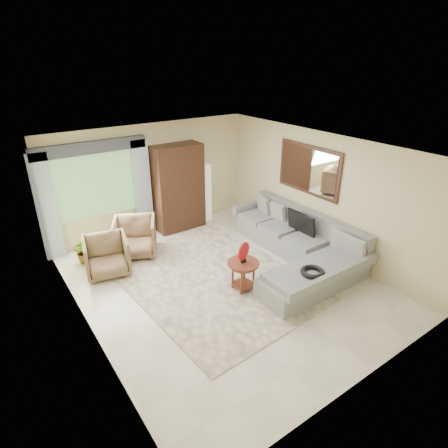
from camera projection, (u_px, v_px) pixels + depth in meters
ground at (224, 283)px, 7.21m from camera, size 6.00×6.00×0.00m
area_rug at (212, 278)px, 7.32m from camera, size 3.24×4.18×0.02m
sectional_sofa at (298, 248)px, 7.89m from camera, size 2.30×3.46×0.90m
tv_screen at (301, 223)px, 8.00m from camera, size 0.14×0.74×0.48m
garden_hose at (313, 272)px, 6.54m from camera, size 0.43×0.43×0.09m
coffee_table at (243, 275)px, 6.88m from camera, size 0.59×0.59×0.59m
red_disc at (244, 251)px, 6.67m from camera, size 0.33×0.14×0.34m
armchair_left at (107, 256)px, 7.38m from camera, size 0.99×1.01×0.77m
armchair_right at (135, 237)px, 8.08m from camera, size 1.18×1.19×0.82m
potted_plant at (85, 251)px, 7.83m from camera, size 0.49×0.43×0.52m
armoire at (178, 188)px, 9.08m from camera, size 1.20×0.55×2.10m
floor_lamp at (205, 192)px, 9.67m from camera, size 0.24×0.24×1.50m
window at (95, 186)px, 8.13m from camera, size 1.80×0.04×1.40m
curtain_left at (47, 208)px, 7.62m from camera, size 0.40×0.08×2.30m
curtain_right at (143, 189)px, 8.72m from camera, size 0.40×0.08×2.30m
valance at (90, 148)px, 7.73m from camera, size 2.40×0.12×0.26m
wall_mirror at (308, 170)px, 8.02m from camera, size 0.05×1.70×1.05m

